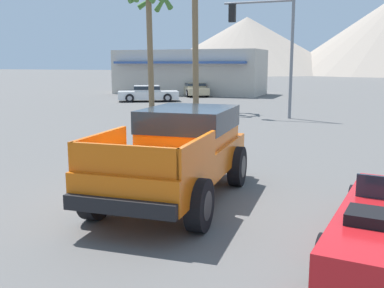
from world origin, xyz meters
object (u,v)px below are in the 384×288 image
object	(u,v)px
orange_pickup_truck	(180,147)
parked_car_white	(148,93)
parked_car_tan	(195,89)
traffic_light_main	(266,35)
palm_tree_tall	(151,16)
palm_tree_short	(196,1)

from	to	relation	value
orange_pickup_truck	parked_car_white	bearing A→B (deg)	114.85
parked_car_tan	orange_pickup_truck	bearing A→B (deg)	-101.96
orange_pickup_truck	parked_car_white	xyz separation A→B (m)	(-11.53, 21.57, -0.46)
traffic_light_main	orange_pickup_truck	bearing A→B (deg)	95.03
parked_car_tan	palm_tree_tall	bearing A→B (deg)	-116.43
palm_tree_tall	parked_car_white	bearing A→B (deg)	120.00
orange_pickup_truck	palm_tree_short	xyz separation A→B (m)	(-5.97, 16.86, 5.32)
parked_car_tan	palm_tree_tall	distance (m)	11.69
parked_car_tan	traffic_light_main	bearing A→B (deg)	-88.13
orange_pickup_truck	traffic_light_main	size ratio (longest dim) A/B	0.86
parked_car_white	parked_car_tan	world-z (taller)	parked_car_white
parked_car_white	palm_tree_tall	size ratio (longest dim) A/B	0.62
parked_car_tan	palm_tree_tall	size ratio (longest dim) A/B	0.58
parked_car_white	palm_tree_tall	xyz separation A→B (m)	(2.36, -4.08, 5.14)
parked_car_white	traffic_light_main	distance (m)	12.86
parked_car_white	palm_tree_tall	bearing A→B (deg)	1.70
parked_car_white	traffic_light_main	xyz separation A→B (m)	(10.23, -6.89, 3.65)
parked_car_white	parked_car_tan	xyz separation A→B (m)	(1.34, 6.36, 0.00)
parked_car_white	palm_tree_tall	distance (m)	6.97
palm_tree_short	orange_pickup_truck	bearing A→B (deg)	-70.51
parked_car_tan	palm_tree_tall	xyz separation A→B (m)	(1.02, -10.45, 5.14)
parked_car_white	palm_tree_tall	world-z (taller)	palm_tree_tall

